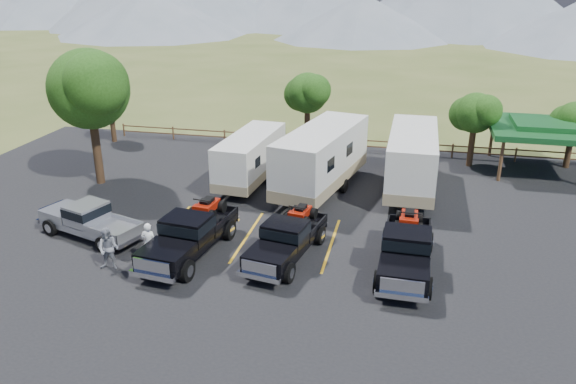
% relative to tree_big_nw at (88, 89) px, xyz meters
% --- Properties ---
extents(ground, '(320.00, 320.00, 0.00)m').
position_rel_tree_big_nw_xyz_m(ground, '(12.55, -9.03, -5.60)').
color(ground, '#475524').
rests_on(ground, ground).
extents(asphalt_lot, '(44.00, 34.00, 0.04)m').
position_rel_tree_big_nw_xyz_m(asphalt_lot, '(12.55, -6.03, -5.58)').
color(asphalt_lot, black).
rests_on(asphalt_lot, ground).
extents(stall_lines, '(12.12, 5.50, 0.01)m').
position_rel_tree_big_nw_xyz_m(stall_lines, '(12.55, -5.03, -5.55)').
color(stall_lines, '#C69117').
rests_on(stall_lines, asphalt_lot).
extents(tree_big_nw, '(5.54, 5.18, 7.84)m').
position_rel_tree_big_nw_xyz_m(tree_big_nw, '(0.00, 0.00, 0.00)').
color(tree_big_nw, '#312213').
rests_on(tree_big_nw, ground).
extents(tree_ne_a, '(3.11, 2.92, 4.76)m').
position_rel_tree_big_nw_xyz_m(tree_ne_a, '(21.52, 7.99, -2.11)').
color(tree_ne_a, '#312213').
rests_on(tree_ne_a, ground).
extents(tree_ne_b, '(2.77, 2.59, 4.27)m').
position_rel_tree_big_nw_xyz_m(tree_ne_b, '(27.52, 8.99, -2.47)').
color(tree_ne_b, '#312213').
rests_on(tree_ne_b, ground).
extents(tree_north, '(3.46, 3.24, 5.25)m').
position_rel_tree_big_nw_xyz_m(tree_north, '(10.52, 9.99, -1.76)').
color(tree_north, '#312213').
rests_on(tree_north, ground).
extents(tree_nw_small, '(2.59, 2.43, 3.85)m').
position_rel_tree_big_nw_xyz_m(tree_nw_small, '(-3.48, 7.99, -2.81)').
color(tree_nw_small, '#312213').
rests_on(tree_nw_small, ground).
extents(rail_fence, '(36.12, 0.12, 1.00)m').
position_rel_tree_big_nw_xyz_m(rail_fence, '(14.55, 9.47, -4.99)').
color(rail_fence, brown).
rests_on(rail_fence, ground).
extents(pavilion, '(6.20, 6.20, 3.22)m').
position_rel_tree_big_nw_xyz_m(pavilion, '(25.55, 7.97, -2.81)').
color(pavilion, brown).
rests_on(pavilion, ground).
extents(rig_left, '(2.78, 6.48, 2.10)m').
position_rel_tree_big_nw_xyz_m(rig_left, '(8.63, -7.24, -4.55)').
color(rig_left, black).
rests_on(rig_left, asphalt_lot).
extents(rig_center, '(2.82, 6.00, 1.93)m').
position_rel_tree_big_nw_xyz_m(rig_center, '(12.85, -6.60, -4.63)').
color(rig_center, black).
rests_on(rig_center, asphalt_lot).
extents(rig_right, '(2.30, 6.25, 2.07)m').
position_rel_tree_big_nw_xyz_m(rig_right, '(17.90, -6.59, -4.56)').
color(rig_right, black).
rests_on(rig_right, asphalt_lot).
extents(trailer_left, '(2.71, 8.40, 2.91)m').
position_rel_tree_big_nw_xyz_m(trailer_left, '(8.73, 1.89, -4.04)').
color(trailer_left, white).
rests_on(trailer_left, asphalt_lot).
extents(trailer_center, '(4.42, 10.40, 3.61)m').
position_rel_tree_big_nw_xyz_m(trailer_center, '(12.97, 1.55, -3.67)').
color(trailer_center, white).
rests_on(trailer_center, asphalt_lot).
extents(trailer_right, '(2.66, 9.88, 3.44)m').
position_rel_tree_big_nw_xyz_m(trailer_right, '(17.90, 2.68, -3.76)').
color(trailer_right, white).
rests_on(trailer_right, asphalt_lot).
extents(pickup_silver, '(5.80, 3.35, 1.66)m').
position_rel_tree_big_nw_xyz_m(pickup_silver, '(3.42, -6.72, -4.69)').
color(pickup_silver, '#9B9DA3').
rests_on(pickup_silver, asphalt_lot).
extents(person_a, '(0.70, 0.49, 1.83)m').
position_rel_tree_big_nw_xyz_m(person_a, '(7.20, -8.35, -4.64)').
color(person_a, white).
rests_on(person_a, asphalt_lot).
extents(person_b, '(0.97, 0.79, 1.85)m').
position_rel_tree_big_nw_xyz_m(person_b, '(5.81, -9.26, -4.63)').
color(person_b, gray).
rests_on(person_b, asphalt_lot).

